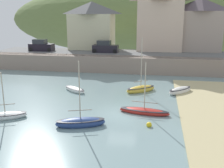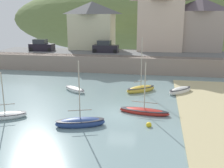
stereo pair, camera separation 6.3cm
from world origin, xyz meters
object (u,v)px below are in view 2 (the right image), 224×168
(sailboat_blue_trim, at_px, (80,122))
(parked_car_by_wall, at_px, (105,47))
(mooring_buoy, at_px, (149,125))
(dinghy_open_wooden, at_px, (5,115))
(motorboat_with_cabin, at_px, (180,91))
(waterfront_building_right, at_px, (200,24))
(rowboat_small_beached, at_px, (144,111))
(fishing_boat_green, at_px, (141,89))
(waterfront_building_left, at_px, (92,25))
(sailboat_nearest_shore, at_px, (75,89))
(waterfront_building_centre, at_px, (160,20))
(parked_car_near_slipway, at_px, (42,46))

(sailboat_blue_trim, distance_m, parked_car_by_wall, 24.30)
(parked_car_by_wall, bearing_deg, mooring_buoy, -69.69)
(dinghy_open_wooden, relative_size, sailboat_blue_trim, 0.77)
(motorboat_with_cabin, xyz_separation_m, parked_car_by_wall, (-11.12, 13.36, 2.93))
(waterfront_building_right, distance_m, dinghy_open_wooden, 34.50)
(waterfront_building_right, height_order, motorboat_with_cabin, waterfront_building_right)
(rowboat_small_beached, xyz_separation_m, mooring_buoy, (0.54, -2.78, -0.09))
(fishing_boat_green, distance_m, sailboat_blue_trim, 11.19)
(waterfront_building_left, distance_m, sailboat_blue_trim, 29.77)
(fishing_boat_green, bearing_deg, waterfront_building_left, 80.51)
(sailboat_nearest_shore, bearing_deg, fishing_boat_green, 46.01)
(waterfront_building_centre, relative_size, rowboat_small_beached, 2.14)
(waterfront_building_left, height_order, rowboat_small_beached, waterfront_building_left)
(parked_car_by_wall, height_order, mooring_buoy, parked_car_by_wall)
(waterfront_building_right, bearing_deg, fishing_boat_green, -114.76)
(rowboat_small_beached, bearing_deg, mooring_buoy, -70.74)
(rowboat_small_beached, height_order, sailboat_blue_trim, sailboat_blue_trim)
(waterfront_building_left, distance_m, parked_car_by_wall, 6.49)
(sailboat_nearest_shore, distance_m, parked_car_near_slipway, 18.24)
(waterfront_building_centre, xyz_separation_m, sailboat_blue_trim, (-5.81, -28.47, -7.21))
(waterfront_building_centre, relative_size, dinghy_open_wooden, 2.43)
(waterfront_building_right, relative_size, parked_car_near_slipway, 2.08)
(parked_car_by_wall, bearing_deg, waterfront_building_right, 17.64)
(rowboat_small_beached, xyz_separation_m, sailboat_nearest_shore, (-8.18, 5.71, -0.01))
(waterfront_building_right, bearing_deg, mooring_buoy, -104.16)
(waterfront_building_left, xyz_separation_m, parked_car_near_slipway, (-7.77, -4.50, -3.35))
(rowboat_small_beached, bearing_deg, waterfront_building_centre, 95.94)
(mooring_buoy, bearing_deg, waterfront_building_right, 75.84)
(waterfront_building_left, height_order, parked_car_by_wall, waterfront_building_left)
(fishing_boat_green, distance_m, parked_car_near_slipway, 22.54)
(dinghy_open_wooden, bearing_deg, waterfront_building_centre, 40.62)
(parked_car_by_wall, bearing_deg, dinghy_open_wooden, -98.43)
(sailboat_nearest_shore, distance_m, parked_car_by_wall, 14.99)
(rowboat_small_beached, relative_size, mooring_buoy, 10.69)
(rowboat_small_beached, distance_m, parked_car_near_slipway, 27.75)
(rowboat_small_beached, bearing_deg, sailboat_nearest_shore, 153.38)
(rowboat_small_beached, xyz_separation_m, parked_car_near_slipway, (-18.59, 20.38, 2.98))
(parked_car_by_wall, xyz_separation_m, mooring_buoy, (8.10, -23.16, -3.07))
(motorboat_with_cabin, bearing_deg, waterfront_building_centre, 50.67)
(waterfront_building_left, xyz_separation_m, sailboat_blue_trim, (6.03, -28.47, -6.27))
(dinghy_open_wooden, relative_size, rowboat_small_beached, 0.88)
(rowboat_small_beached, xyz_separation_m, fishing_boat_green, (-0.79, 6.87, 0.09))
(waterfront_building_centre, bearing_deg, waterfront_building_right, -0.00)
(waterfront_building_centre, bearing_deg, dinghy_open_wooden, -114.04)
(waterfront_building_left, relative_size, sailboat_blue_trim, 1.52)
(waterfront_building_centre, xyz_separation_m, dinghy_open_wooden, (-12.50, -28.03, -7.26))
(rowboat_small_beached, relative_size, parked_car_near_slipway, 1.14)
(rowboat_small_beached, height_order, sailboat_nearest_shore, rowboat_small_beached)
(waterfront_building_left, bearing_deg, fishing_boat_green, -60.90)
(waterfront_building_left, xyz_separation_m, waterfront_building_centre, (11.83, 0.00, 0.94))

